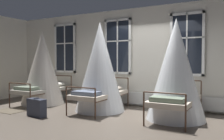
# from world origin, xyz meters

# --- Properties ---
(ground) EXTENTS (19.53, 19.53, 0.00)m
(ground) POSITION_xyz_m (0.00, 0.00, 0.00)
(ground) COLOR brown
(back_wall_with_windows) EXTENTS (10.54, 0.10, 3.01)m
(back_wall_with_windows) POSITION_xyz_m (0.00, 1.40, 1.50)
(back_wall_with_windows) COLOR beige
(back_wall_with_windows) RESTS_ON ground
(window_bank) EXTENTS (7.35, 0.10, 2.65)m
(window_bank) POSITION_xyz_m (-0.00, 1.28, 0.99)
(window_bank) COLOR black
(window_bank) RESTS_ON ground
(cot_first) EXTENTS (1.39, 1.90, 2.34)m
(cot_first) POSITION_xyz_m (-3.25, 0.23, 1.13)
(cot_first) COLOR #4C3323
(cot_first) RESTS_ON ground
(cot_second) EXTENTS (1.39, 1.89, 2.47)m
(cot_second) POSITION_xyz_m (-1.06, 0.20, 1.19)
(cot_second) COLOR #4C3323
(cot_second) RESTS_ON ground
(cot_third) EXTENTS (1.39, 1.89, 2.39)m
(cot_third) POSITION_xyz_m (1.04, 0.20, 1.16)
(cot_third) COLOR #4C3323
(cot_third) RESTS_ON ground
(rug_first) EXTENTS (0.81, 0.57, 0.01)m
(rug_first) POSITION_xyz_m (-3.21, -1.08, 0.01)
(rug_first) COLOR brown
(rug_first) RESTS_ON ground
(suitcase_dark) EXTENTS (0.58, 0.29, 0.47)m
(suitcase_dark) POSITION_xyz_m (-2.07, -1.18, 0.22)
(suitcase_dark) COLOR #2D3342
(suitcase_dark) RESTS_ON ground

